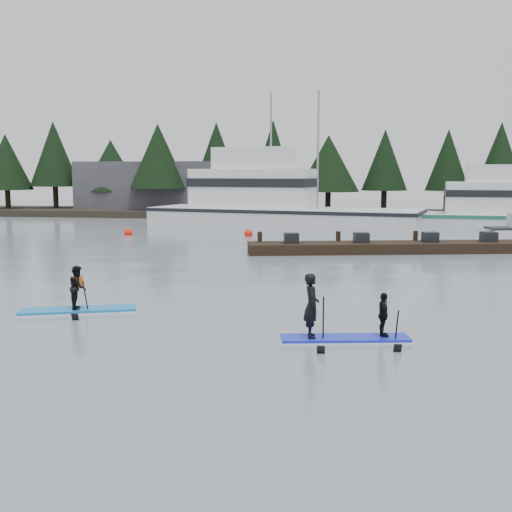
# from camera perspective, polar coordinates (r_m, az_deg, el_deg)

# --- Properties ---
(ground) EXTENTS (160.00, 160.00, 0.00)m
(ground) POSITION_cam_1_polar(r_m,az_deg,el_deg) (16.46, -3.35, -6.46)
(ground) COLOR slate
(ground) RESTS_ON ground
(far_shore) EXTENTS (70.00, 8.00, 0.60)m
(far_shore) POSITION_cam_1_polar(r_m,az_deg,el_deg) (57.82, 5.70, 3.74)
(far_shore) COLOR #2D281E
(far_shore) RESTS_ON ground
(treeline) EXTENTS (60.00, 4.00, 8.00)m
(treeline) POSITION_cam_1_polar(r_m,az_deg,el_deg) (57.84, 5.70, 3.45)
(treeline) COLOR black
(treeline) RESTS_ON ground
(waterfront_building) EXTENTS (18.00, 6.00, 5.00)m
(waterfront_building) POSITION_cam_1_polar(r_m,az_deg,el_deg) (62.12, -7.23, 6.00)
(waterfront_building) COLOR #4C4C51
(waterfront_building) RESTS_ON ground
(fishing_boat_large) EXTENTS (20.14, 9.30, 10.77)m
(fishing_boat_large) POSITION_cam_1_polar(r_m,az_deg,el_deg) (46.63, 1.74, 3.57)
(fishing_boat_large) COLOR silver
(fishing_boat_large) RESTS_ON ground
(floating_dock) EXTENTS (15.30, 5.38, 0.51)m
(floating_dock) POSITION_cam_1_polar(r_m,az_deg,el_deg) (32.82, 12.73, 0.76)
(floating_dock) COLOR black
(floating_dock) RESTS_ON ground
(buoy_b) EXTENTS (0.54, 0.54, 0.54)m
(buoy_b) POSITION_cam_1_polar(r_m,az_deg,el_deg) (40.35, -0.66, 1.79)
(buoy_b) COLOR red
(buoy_b) RESTS_ON ground
(buoy_a) EXTENTS (0.54, 0.54, 0.54)m
(buoy_a) POSITION_cam_1_polar(r_m,az_deg,el_deg) (41.74, -11.27, 1.83)
(buoy_a) COLOR red
(buoy_a) RESTS_ON ground
(paddleboard_solo) EXTENTS (3.32, 1.86, 1.82)m
(paddleboard_solo) POSITION_cam_1_polar(r_m,az_deg,el_deg) (18.87, -15.52, -3.61)
(paddleboard_solo) COLOR #1478C3
(paddleboard_solo) RESTS_ON ground
(paddleboard_duo) EXTENTS (3.10, 1.43, 2.17)m
(paddleboard_duo) POSITION_cam_1_polar(r_m,az_deg,el_deg) (15.24, 7.45, -5.55)
(paddleboard_duo) COLOR #1628D0
(paddleboard_duo) RESTS_ON ground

